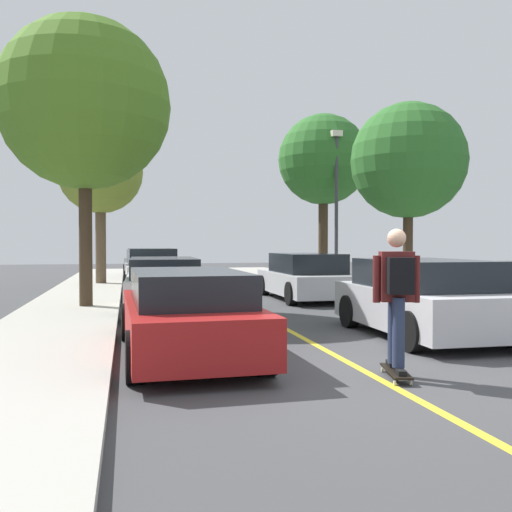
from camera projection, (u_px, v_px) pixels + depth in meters
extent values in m
plane|color=#424244|center=(369.00, 374.00, 7.15)|extent=(80.00, 80.00, 0.00)
cube|color=#ADA89E|center=(3.00, 388.00, 6.17)|extent=(2.29, 56.00, 0.14)
cube|color=gold|center=(284.00, 328.00, 11.05)|extent=(0.12, 39.20, 0.01)
cube|color=maroon|center=(186.00, 322.00, 8.34)|extent=(1.84, 4.50, 0.63)
cube|color=black|center=(187.00, 286.00, 8.24)|extent=(1.60, 2.91, 0.45)
cylinder|color=black|center=(266.00, 350.00, 7.06)|extent=(0.24, 0.65, 0.64)
cylinder|color=black|center=(135.00, 357.00, 6.66)|extent=(0.24, 0.65, 0.64)
cylinder|color=black|center=(220.00, 319.00, 10.02)|extent=(0.24, 0.65, 0.64)
cylinder|color=black|center=(128.00, 322.00, 9.62)|extent=(0.24, 0.65, 0.64)
cube|color=white|center=(163.00, 290.00, 13.68)|extent=(1.89, 4.66, 0.68)
cube|color=black|center=(163.00, 267.00, 13.58)|extent=(1.63, 2.96, 0.46)
cylinder|color=black|center=(203.00, 305.00, 12.27)|extent=(0.24, 0.65, 0.64)
cylinder|color=black|center=(127.00, 306.00, 11.95)|extent=(0.24, 0.65, 0.64)
cylinder|color=black|center=(191.00, 292.00, 15.42)|extent=(0.24, 0.65, 0.64)
cylinder|color=black|center=(131.00, 293.00, 15.10)|extent=(0.24, 0.65, 0.64)
cube|color=white|center=(152.00, 275.00, 20.20)|extent=(1.91, 4.32, 0.72)
cube|color=black|center=(151.00, 256.00, 20.22)|extent=(1.66, 2.61, 0.58)
cylinder|color=black|center=(180.00, 283.00, 19.02)|extent=(0.23, 0.64, 0.64)
cylinder|color=black|center=(128.00, 284.00, 18.60)|extent=(0.23, 0.64, 0.64)
cylinder|color=black|center=(171.00, 278.00, 21.81)|extent=(0.23, 0.64, 0.64)
cylinder|color=black|center=(127.00, 279.00, 21.39)|extent=(0.23, 0.64, 0.64)
cube|color=#38383D|center=(146.00, 267.00, 26.39)|extent=(2.04, 4.75, 0.73)
cube|color=black|center=(146.00, 255.00, 26.43)|extent=(1.76, 3.19, 0.46)
cylinder|color=black|center=(168.00, 273.00, 25.03)|extent=(0.24, 0.65, 0.64)
cylinder|color=black|center=(128.00, 274.00, 24.58)|extent=(0.24, 0.65, 0.64)
cylinder|color=black|center=(161.00, 270.00, 28.21)|extent=(0.24, 0.65, 0.64)
cylinder|color=black|center=(126.00, 270.00, 27.75)|extent=(0.24, 0.65, 0.64)
cube|color=#B7B7BC|center=(423.00, 307.00, 10.02)|extent=(1.97, 4.04, 0.70)
cube|color=black|center=(424.00, 274.00, 9.99)|extent=(1.72, 2.71, 0.50)
cylinder|color=black|center=(350.00, 311.00, 11.11)|extent=(0.23, 0.64, 0.64)
cylinder|color=black|center=(431.00, 309.00, 11.48)|extent=(0.23, 0.64, 0.64)
cylinder|color=black|center=(413.00, 331.00, 8.57)|extent=(0.23, 0.64, 0.64)
cube|color=#B7B7BC|center=(305.00, 283.00, 16.68)|extent=(1.89, 4.46, 0.62)
cube|color=black|center=(307.00, 263.00, 16.52)|extent=(1.66, 2.63, 0.57)
cylinder|color=black|center=(264.00, 285.00, 17.98)|extent=(0.22, 0.64, 0.64)
cylinder|color=black|center=(316.00, 284.00, 18.37)|extent=(0.22, 0.64, 0.64)
cylinder|color=black|center=(291.00, 294.00, 15.01)|extent=(0.22, 0.64, 0.64)
cylinder|color=black|center=(352.00, 292.00, 15.39)|extent=(0.22, 0.64, 0.64)
cylinder|color=#3D2D1E|center=(86.00, 232.00, 13.67)|extent=(0.32, 0.32, 3.60)
sphere|color=#4C7A23|center=(85.00, 104.00, 13.60)|extent=(4.16, 4.16, 4.16)
cylinder|color=brown|center=(101.00, 241.00, 21.53)|extent=(0.40, 0.40, 3.26)
sphere|color=olive|center=(100.00, 171.00, 21.47)|extent=(3.23, 3.23, 3.23)
cylinder|color=#3D2D1E|center=(408.00, 250.00, 14.33)|extent=(0.25, 0.25, 2.70)
sphere|color=#2D6B28|center=(408.00, 161.00, 14.28)|extent=(2.94, 2.94, 2.94)
cylinder|color=#3D2D1E|center=(323.00, 234.00, 20.51)|extent=(0.35, 0.35, 3.70)
sphere|color=#2D6B28|center=(323.00, 160.00, 20.45)|extent=(3.29, 3.29, 3.29)
cylinder|color=#38383D|center=(336.00, 213.00, 18.95)|extent=(0.12, 0.12, 5.12)
cube|color=#EAE5C6|center=(337.00, 134.00, 18.89)|extent=(0.36, 0.24, 0.20)
cube|color=black|center=(396.00, 371.00, 6.92)|extent=(0.41, 0.87, 0.02)
cylinder|color=beige|center=(382.00, 370.00, 7.26)|extent=(0.04, 0.06, 0.06)
cylinder|color=beige|center=(397.00, 370.00, 7.26)|extent=(0.04, 0.06, 0.06)
cylinder|color=beige|center=(395.00, 383.00, 6.58)|extent=(0.04, 0.06, 0.06)
cylinder|color=beige|center=(411.00, 383.00, 6.58)|extent=(0.04, 0.06, 0.06)
cube|color=#99999E|center=(390.00, 367.00, 7.26)|extent=(0.11, 0.06, 0.02)
cube|color=#99999E|center=(403.00, 380.00, 6.58)|extent=(0.11, 0.06, 0.02)
cube|color=black|center=(392.00, 364.00, 7.14)|extent=(0.16, 0.28, 0.06)
cube|color=black|center=(400.00, 372.00, 6.70)|extent=(0.16, 0.28, 0.06)
cylinder|color=#283351|center=(394.00, 329.00, 7.03)|extent=(0.18, 0.18, 0.85)
cylinder|color=#283351|center=(398.00, 332.00, 6.79)|extent=(0.18, 0.18, 0.85)
cube|color=#511919|center=(396.00, 276.00, 6.89)|extent=(0.44, 0.31, 0.62)
sphere|color=tan|center=(397.00, 238.00, 6.88)|extent=(0.23, 0.23, 0.23)
cylinder|color=#511919|center=(376.00, 279.00, 6.90)|extent=(0.11, 0.11, 0.58)
cylinder|color=#511919|center=(416.00, 279.00, 6.89)|extent=(0.11, 0.11, 0.58)
cube|color=black|center=(400.00, 276.00, 6.69)|extent=(0.33, 0.25, 0.44)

